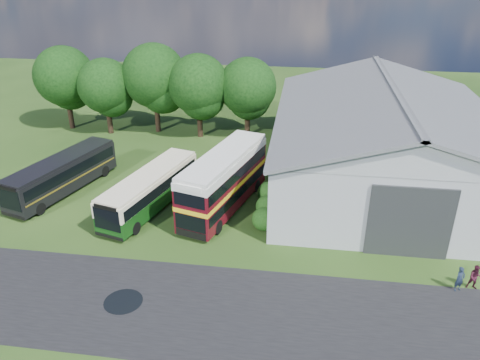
% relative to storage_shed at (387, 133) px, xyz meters
% --- Properties ---
extents(ground, '(120.00, 120.00, 0.00)m').
position_rel_storage_shed_xyz_m(ground, '(-15.00, -15.98, -4.17)').
color(ground, '#1D3811').
rests_on(ground, ground).
extents(asphalt_road, '(60.00, 8.00, 0.02)m').
position_rel_storage_shed_xyz_m(asphalt_road, '(-12.00, -18.98, -4.17)').
color(asphalt_road, black).
rests_on(asphalt_road, ground).
extents(puddle, '(2.20, 2.20, 0.01)m').
position_rel_storage_shed_xyz_m(puddle, '(-16.50, -18.98, -4.17)').
color(puddle, black).
rests_on(puddle, ground).
extents(storage_shed, '(18.80, 24.80, 8.15)m').
position_rel_storage_shed_xyz_m(storage_shed, '(0.00, 0.00, 0.00)').
color(storage_shed, gray).
rests_on(storage_shed, ground).
extents(tree_left_a, '(6.46, 6.46, 9.12)m').
position_rel_storage_shed_xyz_m(tree_left_a, '(-33.00, 8.52, 1.71)').
color(tree_left_a, black).
rests_on(tree_left_a, ground).
extents(tree_left_b, '(5.78, 5.78, 8.16)m').
position_rel_storage_shed_xyz_m(tree_left_b, '(-28.00, 7.52, 1.09)').
color(tree_left_b, black).
rests_on(tree_left_b, ground).
extents(tree_mid, '(6.80, 6.80, 9.60)m').
position_rel_storage_shed_xyz_m(tree_mid, '(-23.00, 8.82, 2.02)').
color(tree_mid, black).
rests_on(tree_mid, ground).
extents(tree_right_a, '(6.26, 6.26, 8.83)m').
position_rel_storage_shed_xyz_m(tree_right_a, '(-18.00, 7.82, 1.52)').
color(tree_right_a, black).
rests_on(tree_right_a, ground).
extents(tree_right_b, '(5.98, 5.98, 8.45)m').
position_rel_storage_shed_xyz_m(tree_right_b, '(-13.00, 8.62, 1.27)').
color(tree_right_b, black).
rests_on(tree_right_b, ground).
extents(shrub_front, '(1.70, 1.70, 1.70)m').
position_rel_storage_shed_xyz_m(shrub_front, '(-9.40, -9.98, -4.17)').
color(shrub_front, '#194714').
rests_on(shrub_front, ground).
extents(shrub_mid, '(1.60, 1.60, 1.60)m').
position_rel_storage_shed_xyz_m(shrub_mid, '(-9.40, -7.98, -4.17)').
color(shrub_mid, '#194714').
rests_on(shrub_mid, ground).
extents(shrub_back, '(1.80, 1.80, 1.80)m').
position_rel_storage_shed_xyz_m(shrub_back, '(-9.40, -5.98, -4.17)').
color(shrub_back, '#194714').
rests_on(shrub_back, ground).
extents(bus_green_single, '(5.09, 10.82, 2.91)m').
position_rel_storage_shed_xyz_m(bus_green_single, '(-18.30, -8.15, -2.62)').
color(bus_green_single, black).
rests_on(bus_green_single, ground).
extents(bus_maroon_double, '(5.46, 10.86, 4.53)m').
position_rel_storage_shed_xyz_m(bus_maroon_double, '(-12.70, -7.37, -1.91)').
color(bus_maroon_double, black).
rests_on(bus_maroon_double, ground).
extents(bus_dark_single, '(5.32, 10.88, 2.93)m').
position_rel_storage_shed_xyz_m(bus_dark_single, '(-26.28, -6.50, -2.61)').
color(bus_dark_single, black).
rests_on(bus_dark_single, ground).
extents(visitor_a, '(0.69, 0.60, 1.59)m').
position_rel_storage_shed_xyz_m(visitor_a, '(2.51, -15.22, -3.37)').
color(visitor_a, '#182335').
rests_on(visitor_a, ground).
extents(visitor_b, '(0.82, 0.66, 1.59)m').
position_rel_storage_shed_xyz_m(visitor_b, '(3.45, -14.94, -3.37)').
color(visitor_b, '#381120').
rests_on(visitor_b, ground).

